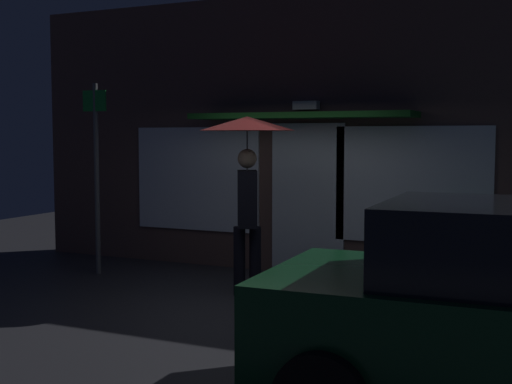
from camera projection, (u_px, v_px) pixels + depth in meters
ground_plane at (243, 309)px, 7.90m from camera, size 18.00×18.00×0.00m
building_facade at (311, 136)px, 9.86m from camera, size 9.39×1.00×4.08m
person_with_umbrella at (247, 155)px, 8.44m from camera, size 1.20×1.20×2.26m
street_sign_post at (96, 168)px, 9.79m from camera, size 0.40×0.07×2.77m
sidewalk_bollard at (355, 272)px, 8.78m from camera, size 0.21×0.21×0.49m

